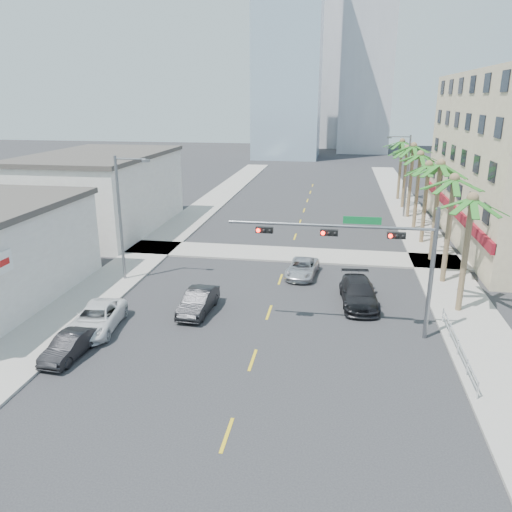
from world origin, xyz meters
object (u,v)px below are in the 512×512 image
at_px(traffic_signal_mast, 372,248).
at_px(car_lane_left, 198,302).
at_px(car_parked_mid, 69,346).
at_px(car_lane_center, 302,268).
at_px(car_lane_right, 359,293).
at_px(car_parked_far, 97,318).

distance_m(traffic_signal_mast, car_lane_left, 11.09).
height_order(car_parked_mid, car_lane_left, car_lane_left).
bearing_deg(car_lane_center, car_lane_right, -44.45).
relative_size(traffic_signal_mast, car_lane_right, 2.06).
height_order(car_parked_mid, car_lane_right, car_lane_right).
xyz_separation_m(car_parked_mid, car_lane_right, (14.82, 9.42, 0.16)).
height_order(car_parked_mid, car_lane_center, car_parked_mid).
distance_m(traffic_signal_mast, car_parked_mid, 16.57).
xyz_separation_m(traffic_signal_mast, car_lane_center, (-4.27, 9.04, -4.44)).
xyz_separation_m(car_parked_mid, car_lane_left, (5.00, 6.51, 0.10)).
distance_m(car_lane_left, car_lane_center, 9.65).
relative_size(car_parked_far, car_lane_center, 1.14).
bearing_deg(traffic_signal_mast, car_parked_mid, -161.18).
bearing_deg(car_parked_far, traffic_signal_mast, 0.96).
relative_size(car_parked_mid, car_lane_left, 0.86).
distance_m(traffic_signal_mast, car_parked_far, 15.92).
height_order(car_lane_left, car_lane_center, car_lane_left).
bearing_deg(car_parked_mid, car_lane_right, 36.42).
bearing_deg(car_parked_far, car_lane_left, 26.82).
height_order(traffic_signal_mast, car_lane_left, traffic_signal_mast).
distance_m(traffic_signal_mast, car_lane_center, 10.94).
xyz_separation_m(car_lane_left, car_lane_center, (5.84, 7.68, -0.10)).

